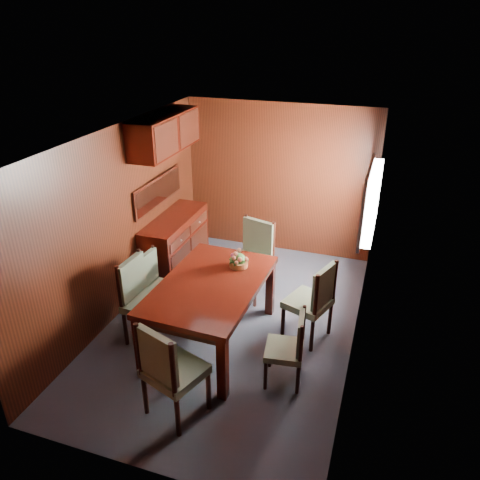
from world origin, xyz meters
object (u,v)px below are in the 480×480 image
(chair_right_near, at_px, (291,345))
(chair_head, at_px, (168,368))
(sideboard, at_px, (176,245))
(chair_left_near, at_px, (142,295))
(flower_centerpiece, at_px, (239,258))
(dining_table, at_px, (211,291))

(chair_right_near, height_order, chair_head, chair_head)
(sideboard, distance_m, chair_right_near, 2.80)
(chair_left_near, bearing_deg, chair_right_near, 87.31)
(chair_right_near, relative_size, chair_head, 0.79)
(flower_centerpiece, bearing_deg, chair_head, -94.47)
(flower_centerpiece, bearing_deg, chair_left_near, -147.35)
(chair_right_near, bearing_deg, flower_centerpiece, 38.00)
(chair_left_near, xyz_separation_m, chair_head, (0.86, -1.04, 0.01))
(chair_left_near, relative_size, chair_right_near, 1.24)
(sideboard, bearing_deg, chair_left_near, -78.31)
(sideboard, xyz_separation_m, chair_right_near, (2.17, -1.77, 0.03))
(sideboard, xyz_separation_m, flower_centerpiece, (1.32, -0.94, 0.49))
(dining_table, xyz_separation_m, chair_right_near, (1.03, -0.36, -0.23))
(chair_left_near, distance_m, flower_centerpiece, 1.22)
(dining_table, bearing_deg, flower_centerpiece, 70.48)
(chair_right_near, distance_m, flower_centerpiece, 1.27)
(chair_left_near, distance_m, chair_right_near, 1.85)
(sideboard, xyz_separation_m, chair_left_near, (0.33, -1.58, 0.14))
(chair_head, distance_m, flower_centerpiece, 1.71)
(sideboard, xyz_separation_m, chair_head, (1.18, -2.62, 0.15))
(sideboard, height_order, chair_right_near, sideboard)
(dining_table, distance_m, chair_left_near, 0.83)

